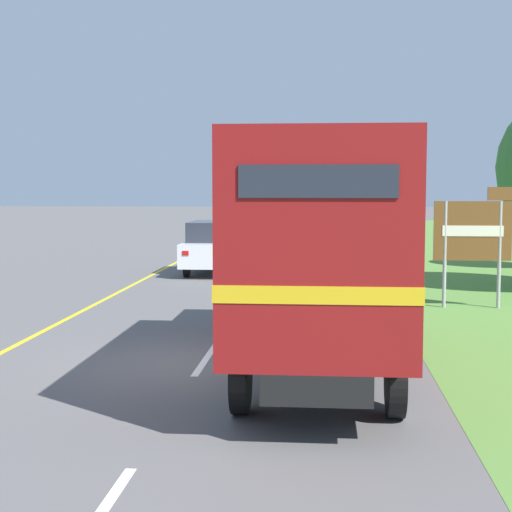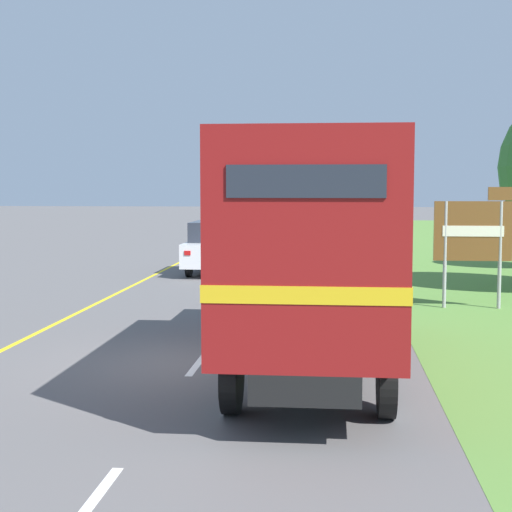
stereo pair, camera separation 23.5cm
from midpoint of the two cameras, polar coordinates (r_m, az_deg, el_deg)
name	(u,v)px [view 2 (the right image)]	position (r m, az deg, el deg)	size (l,w,h in m)	color
ground_plane	(198,364)	(13.19, -3.74, -7.83)	(200.00, 200.00, 0.00)	#5B5959
edge_line_yellow	(189,258)	(32.51, -4.68, -0.11)	(0.12, 73.71, 0.01)	yellow
centre_dash_near	(202,358)	(13.60, -3.44, -7.42)	(0.12, 2.60, 0.01)	white
centre_dash_mid_a	(245,302)	(20.04, -0.46, -3.35)	(0.12, 2.60, 0.01)	white
centre_dash_mid_b	(267,273)	(26.56, 1.05, -1.27)	(0.12, 2.60, 0.01)	white
centre_dash_far	(280,256)	(33.11, 1.96, -0.01)	(0.12, 2.60, 0.01)	white
centre_dash_farthest	(289,245)	(39.68, 2.58, 0.84)	(0.12, 2.60, 0.01)	white
horse_trailer_truck	(314,245)	(12.42, 4.78, 0.77)	(2.33, 8.39, 3.63)	black
lead_car_white	(217,246)	(26.66, -2.60, 0.70)	(1.80, 4.28, 1.77)	black
lead_car_white_ahead	(331,223)	(43.38, 5.62, 2.42)	(1.80, 4.51, 1.85)	black
lead_car_silver_ahead	(276,212)	(58.83, 1.59, 3.23)	(1.80, 4.61, 2.06)	black
highway_sign	(474,234)	(19.59, 15.92, 1.57)	(1.85, 0.09, 2.93)	#9E9EA3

